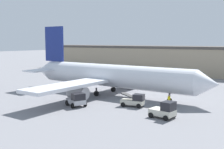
% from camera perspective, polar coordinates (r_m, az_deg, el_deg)
% --- Properties ---
extents(ground_plane, '(400.00, 400.00, 0.00)m').
position_cam_1_polar(ground_plane, '(49.37, 0.00, -4.14)').
color(ground_plane, slate).
extents(terminal_building, '(93.64, 13.02, 7.92)m').
position_cam_1_polar(terminal_building, '(84.01, 13.75, 2.93)').
color(terminal_building, gray).
rests_on(terminal_building, ground_plane).
extents(airplane, '(37.40, 33.92, 12.26)m').
position_cam_1_polar(airplane, '(49.42, -0.95, -0.21)').
color(airplane, silver).
rests_on(airplane, ground_plane).
extents(ground_crew_worker, '(0.40, 0.40, 1.83)m').
position_cam_1_polar(ground_crew_worker, '(40.81, 11.49, -5.21)').
color(ground_crew_worker, '#1E2338').
rests_on(ground_crew_worker, ground_plane).
extents(baggage_tug, '(3.18, 2.45, 2.14)m').
position_cam_1_polar(baggage_tug, '(35.08, 10.59, -7.16)').
color(baggage_tug, beige).
rests_on(baggage_tug, ground_plane).
extents(belt_loader_truck, '(3.55, 2.26, 1.95)m').
position_cam_1_polar(belt_loader_truck, '(40.56, 4.52, -5.28)').
color(belt_loader_truck, beige).
rests_on(belt_loader_truck, ground_plane).
extents(pushback_tug, '(3.47, 3.11, 1.98)m').
position_cam_1_polar(pushback_tug, '(40.87, -7.19, -5.16)').
color(pushback_tug, '#B2B2B7').
rests_on(pushback_tug, ground_plane).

